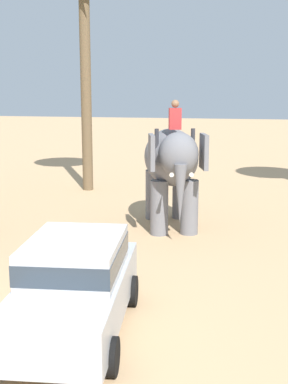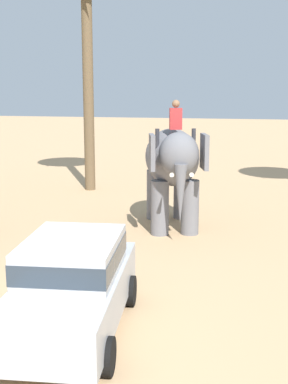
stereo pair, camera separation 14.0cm
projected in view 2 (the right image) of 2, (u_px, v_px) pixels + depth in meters
The scene contains 3 objects.
ground_plane at pixel (40, 338), 8.97m from camera, with size 120.00×120.00×0.00m, color tan.
car_sedan_foreground at pixel (72, 282), 9.01m from camera, with size 2.17×4.24×1.70m.
elephant_with_mahout at pixel (173, 163), 15.47m from camera, with size 2.44×4.02×3.88m.
Camera 2 is at (3.45, -7.73, 4.30)m, focal length 48.51 mm.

